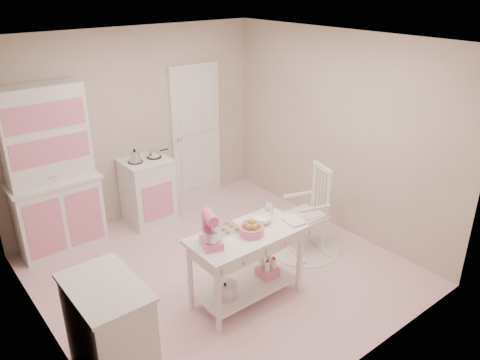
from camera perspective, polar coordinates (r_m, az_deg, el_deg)
name	(u,v)px	position (r m, az deg, el deg)	size (l,w,h in m)	color
room_shell	(218,137)	(4.85, -2.71, 5.29)	(3.84, 3.84, 2.62)	pink
door	(196,133)	(7.02, -5.37, 5.71)	(0.82, 0.05, 2.04)	white
hutch	(51,172)	(5.98, -22.00, 0.95)	(1.06, 0.50, 2.08)	white
stove	(148,191)	(6.55, -11.19, -1.28)	(0.62, 0.57, 0.92)	white
base_cabinet	(110,331)	(4.23, -15.55, -17.32)	(0.54, 0.84, 0.92)	white
lace_rug	(303,247)	(6.05, 7.72, -8.14)	(0.92, 0.92, 0.01)	white
rocking_chair	(306,209)	(5.79, 8.01, -3.56)	(0.48, 0.72, 1.10)	white
work_table	(246,266)	(4.95, 0.78, -10.48)	(1.20, 0.60, 0.80)	white
stand_mixer	(211,231)	(4.44, -3.56, -6.17)	(0.20, 0.28, 0.34)	pink
cookie_tray	(224,230)	(4.77, -1.97, -6.10)	(0.34, 0.24, 0.02)	silver
bread_basket	(251,230)	(4.69, 1.39, -6.16)	(0.25, 0.25, 0.09)	pink
mixing_bowl	(261,219)	(4.91, 2.57, -4.77)	(0.24, 0.24, 0.08)	white
metal_pitcher	(269,207)	(5.05, 3.53, -3.35)	(0.10, 0.10, 0.17)	silver
recipe_book	(287,223)	(4.91, 5.78, -5.23)	(0.17, 0.23, 0.02)	white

